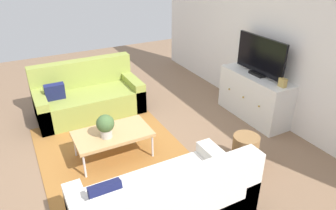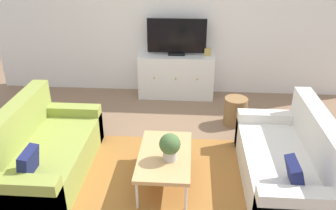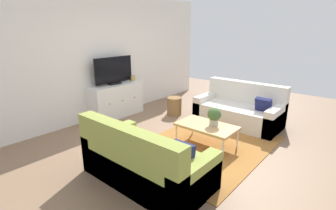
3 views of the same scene
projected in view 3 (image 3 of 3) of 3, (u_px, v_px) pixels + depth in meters
ground_plane at (198, 144)px, 4.47m from camera, size 10.00×10.00×0.00m
wall_back at (105, 56)px, 5.66m from camera, size 6.40×0.12×2.70m
area_rug at (205, 146)px, 4.38m from camera, size 2.50×1.90×0.01m
couch_left_side at (143, 164)px, 3.28m from camera, size 0.88×1.72×0.86m
couch_right_side at (240, 111)px, 5.38m from camera, size 0.88×1.72×0.86m
coffee_table at (207, 127)px, 4.29m from camera, size 0.58×1.00×0.39m
potted_plant at (214, 116)px, 4.22m from camera, size 0.23×0.23×0.31m
tv_console at (116, 100)px, 5.79m from camera, size 1.28×0.47×0.75m
flat_screen_tv at (114, 71)px, 5.60m from camera, size 0.98×0.16×0.61m
mantel_clock at (132, 78)px, 6.04m from camera, size 0.11×0.07×0.13m
wicker_basket at (174, 106)px, 5.93m from camera, size 0.34×0.34×0.42m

